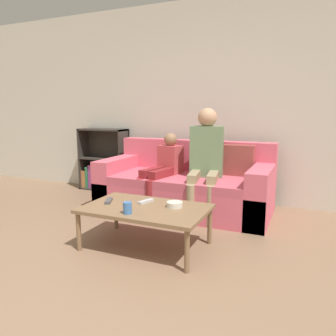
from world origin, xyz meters
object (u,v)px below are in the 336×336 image
object	(u,v)px
tv_remote_0	(146,201)
tv_remote_1	(109,201)
coffee_table	(146,210)
person_child	(163,167)
snack_bowl	(175,204)
cup_near	(127,208)
person_adult	(206,154)
bookshelf	(103,166)
couch	(186,187)

from	to	relation	value
tv_remote_0	tv_remote_1	world-z (taller)	same
coffee_table	person_child	world-z (taller)	person_child
coffee_table	snack_bowl	size ratio (longest dim) A/B	7.62
coffee_table	person_child	xyz separation A→B (m)	(-0.31, 1.05, 0.19)
coffee_table	cup_near	xyz separation A→B (m)	(-0.05, -0.22, 0.08)
person_child	tv_remote_1	distance (m)	1.06
person_adult	snack_bowl	distance (m)	1.05
cup_near	tv_remote_1	world-z (taller)	cup_near
person_adult	tv_remote_1	distance (m)	1.29
cup_near	snack_bowl	size ratio (longest dim) A/B	0.69
person_adult	person_child	bearing A→B (deg)	176.41
bookshelf	tv_remote_0	bearing A→B (deg)	-45.14
tv_remote_1	coffee_table	bearing A→B (deg)	-24.81
couch	bookshelf	bearing A→B (deg)	162.58
coffee_table	tv_remote_0	world-z (taller)	tv_remote_0
person_child	couch	bearing A→B (deg)	41.66
couch	snack_bowl	xyz separation A→B (m)	(0.30, -1.08, 0.11)
person_child	tv_remote_0	size ratio (longest dim) A/B	5.24
couch	person_child	distance (m)	0.37
person_child	snack_bowl	size ratio (longest dim) A/B	6.59
couch	person_child	size ratio (longest dim) A/B	2.18
person_adult	coffee_table	bearing A→B (deg)	-110.31
person_adult	snack_bowl	bearing A→B (deg)	-98.27
bookshelf	person_adult	world-z (taller)	person_adult
bookshelf	tv_remote_1	bearing A→B (deg)	-53.81
cup_near	tv_remote_0	world-z (taller)	cup_near
couch	tv_remote_1	bearing A→B (deg)	-105.03
bookshelf	snack_bowl	xyz separation A→B (m)	(1.83, -1.56, 0.03)
person_child	snack_bowl	xyz separation A→B (m)	(0.54, -0.95, -0.14)
couch	tv_remote_0	world-z (taller)	couch
person_adult	person_child	xyz separation A→B (m)	(-0.51, -0.06, -0.17)
coffee_table	cup_near	distance (m)	0.24
cup_near	tv_remote_0	size ratio (longest dim) A/B	0.55
couch	coffee_table	bearing A→B (deg)	-86.82
bookshelf	snack_bowl	world-z (taller)	bookshelf
couch	tv_remote_0	bearing A→B (deg)	-89.78
bookshelf	person_adult	xyz separation A→B (m)	(1.80, -0.56, 0.34)
couch	bookshelf	world-z (taller)	bookshelf
couch	bookshelf	distance (m)	1.61
bookshelf	person_child	distance (m)	1.44
coffee_table	person_adult	size ratio (longest dim) A/B	0.88
snack_bowl	coffee_table	bearing A→B (deg)	-156.12
tv_remote_1	cup_near	bearing A→B (deg)	-58.36
bookshelf	coffee_table	size ratio (longest dim) A/B	0.86
tv_remote_0	snack_bowl	bearing A→B (deg)	12.30
tv_remote_1	person_adult	bearing A→B (deg)	38.15
person_adult	bookshelf	bearing A→B (deg)	152.58
cup_near	snack_bowl	bearing A→B (deg)	49.24
coffee_table	person_adult	world-z (taller)	person_adult
tv_remote_1	snack_bowl	distance (m)	0.62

